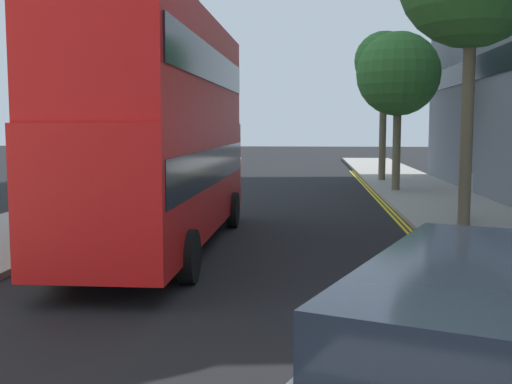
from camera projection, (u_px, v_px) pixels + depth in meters
name	position (u px, v px, depth m)	size (l,w,h in m)	color
sidewalk_right	(507.00, 241.00, 16.09)	(4.00, 80.00, 0.14)	#9E9991
sidewalk_left	(14.00, 234.00, 17.14)	(4.00, 80.00, 0.14)	#9E9991
kerb_line_outer	(439.00, 259.00, 14.28)	(0.10, 56.00, 0.01)	yellow
kerb_line_inner	(431.00, 258.00, 14.30)	(0.10, 56.00, 0.01)	yellow
double_decker_bus_away	(163.00, 124.00, 15.18)	(2.86, 10.83, 5.64)	red
pedestrian_far	(466.00, 191.00, 19.44)	(0.34, 0.22, 1.62)	#2D2D38
street_tree_near	(384.00, 63.00, 32.77)	(3.07, 3.07, 7.71)	#6B6047
street_tree_far	(398.00, 75.00, 27.64)	(3.66, 3.66, 6.93)	#6B6047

